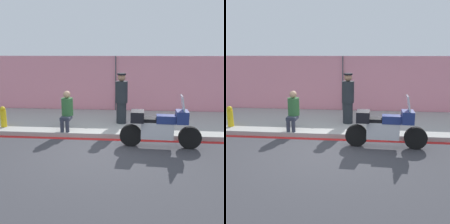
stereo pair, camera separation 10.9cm
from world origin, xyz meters
TOP-DOWN VIEW (x-y plane):
  - ground_plane at (0.00, 0.00)m, footprint 120.00×120.00m
  - sidewalk at (0.00, 2.90)m, footprint 42.12×3.52m
  - curb_paint_stripe at (0.00, 1.05)m, footprint 42.12×0.18m
  - storefront_fence at (0.00, 4.75)m, footprint 40.01×0.17m
  - motorcycle at (1.54, 0.54)m, footprint 2.26×0.56m
  - officer_standing at (0.37, 2.50)m, footprint 0.43×0.43m
  - person_seated_on_curb at (-1.35, 1.59)m, footprint 0.38×0.65m
  - fire_hydrant at (-3.58, 1.66)m, footprint 0.20×0.25m

SIDE VIEW (x-z plane):
  - ground_plane at x=0.00m, z-range 0.00..0.00m
  - curb_paint_stripe at x=0.00m, z-range 0.00..0.01m
  - sidewalk at x=0.00m, z-range 0.00..0.15m
  - fire_hydrant at x=-3.58m, z-range 0.14..0.85m
  - motorcycle at x=1.54m, z-range -0.14..1.35m
  - person_seated_on_curb at x=-1.35m, z-range 0.21..1.47m
  - officer_standing at x=0.37m, z-range 0.16..1.93m
  - storefront_fence at x=0.00m, z-range 0.00..2.48m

